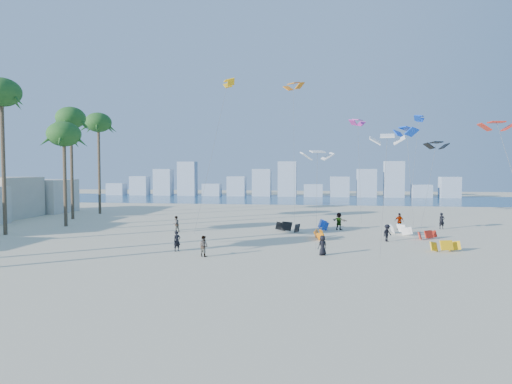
# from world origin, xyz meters

# --- Properties ---
(ground) EXTENTS (220.00, 220.00, 0.00)m
(ground) POSITION_xyz_m (0.00, 0.00, 0.00)
(ground) COLOR beige
(ground) RESTS_ON ground
(ocean) EXTENTS (220.00, 220.00, 0.00)m
(ocean) POSITION_xyz_m (0.00, 72.00, 0.01)
(ocean) COLOR navy
(ocean) RESTS_ON ground
(kitesurfer_near) EXTENTS (0.70, 0.70, 1.65)m
(kitesurfer_near) POSITION_xyz_m (-2.54, 9.72, 0.82)
(kitesurfer_near) COLOR black
(kitesurfer_near) RESTS_ON ground
(kitesurfer_mid) EXTENTS (0.96, 0.89, 1.59)m
(kitesurfer_mid) POSITION_xyz_m (0.10, 7.99, 0.80)
(kitesurfer_mid) COLOR gray
(kitesurfer_mid) RESTS_ON ground
(kitesurfers_far) EXTENTS (29.20, 17.55, 1.89)m
(kitesurfers_far) POSITION_xyz_m (10.80, 21.32, 0.87)
(kitesurfers_far) COLOR black
(kitesurfers_far) RESTS_ON ground
(grounded_kites) EXTENTS (16.57, 14.52, 1.00)m
(grounded_kites) POSITION_xyz_m (12.13, 20.20, 0.45)
(grounded_kites) COLOR orange
(grounded_kites) RESTS_ON ground
(flying_kites) EXTENTS (29.51, 33.76, 18.63)m
(flying_kites) POSITION_xyz_m (14.21, 25.28, 12.21)
(flying_kites) COLOR white
(flying_kites) RESTS_ON ground
(palm_row) EXTENTS (7.63, 44.80, 15.66)m
(palm_row) POSITION_xyz_m (-21.95, 16.19, 11.58)
(palm_row) COLOR brown
(palm_row) RESTS_ON ground
(distant_skyline) EXTENTS (85.00, 3.00, 8.40)m
(distant_skyline) POSITION_xyz_m (-1.19, 82.00, 3.09)
(distant_skyline) COLOR #9EADBF
(distant_skyline) RESTS_ON ground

